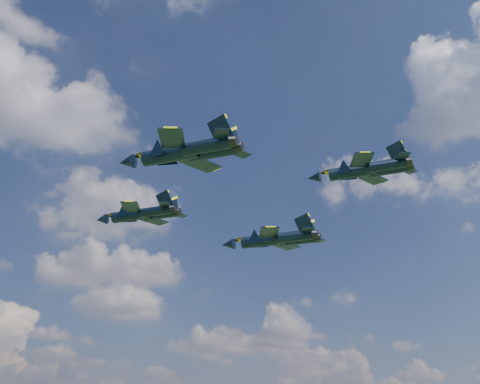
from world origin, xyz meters
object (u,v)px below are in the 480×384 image
Objects in this scene: jet_lead at (129,215)px; jet_left at (167,155)px; jet_slot at (349,172)px; jet_right at (261,240)px.

jet_lead is 24.48m from jet_left.
jet_left is 26.01m from jet_slot.
jet_left is at bearing -138.69° from jet_lead.
jet_left reaches higher than jet_right.
jet_slot is at bearing -130.39° from jet_right.
jet_right is 24.09m from jet_slot.
jet_lead is at bearing 136.28° from jet_right.
jet_slot reaches higher than jet_left.
jet_slot is at bearing -42.11° from jet_left.
jet_right is at bearing 1.53° from jet_left.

